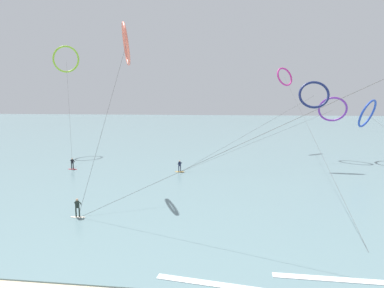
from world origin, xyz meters
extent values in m
cube|color=slate|center=(0.00, 107.45, 0.04)|extent=(400.00, 200.00, 0.08)
ellipsoid|color=silver|center=(-9.44, 16.98, 0.11)|extent=(1.40, 0.40, 0.06)
cylinder|color=#1E2823|center=(-9.58, 16.94, 0.54)|extent=(0.12, 0.12, 0.80)
cylinder|color=#1E2823|center=(-9.30, 17.01, 0.54)|extent=(0.12, 0.12, 0.80)
cube|color=#1E2823|center=(-9.44, 16.98, 1.25)|extent=(0.36, 0.27, 0.62)
sphere|color=tan|center=(-9.44, 16.98, 1.67)|extent=(0.22, 0.22, 0.22)
cylinder|color=#1E2823|center=(-9.65, 17.04, 1.30)|extent=(0.22, 0.51, 0.39)
cylinder|color=#1E2823|center=(-9.23, 17.15, 1.30)|extent=(0.22, 0.51, 0.39)
ellipsoid|color=red|center=(-19.31, 35.15, 0.11)|extent=(1.40, 0.40, 0.06)
cylinder|color=black|center=(-19.24, 35.27, 0.54)|extent=(0.12, 0.12, 0.80)
cylinder|color=black|center=(-19.38, 35.03, 0.54)|extent=(0.12, 0.12, 0.80)
cube|color=black|center=(-19.31, 35.15, 1.25)|extent=(0.34, 0.38, 0.62)
sphere|color=tan|center=(-19.31, 35.15, 1.67)|extent=(0.22, 0.22, 0.22)
cylinder|color=black|center=(-19.20, 35.46, 1.30)|extent=(0.48, 0.34, 0.39)
cylinder|color=black|center=(-19.42, 35.08, 1.30)|extent=(0.48, 0.34, 0.39)
ellipsoid|color=orange|center=(-3.25, 35.24, 0.11)|extent=(1.40, 0.40, 0.06)
cylinder|color=#191E38|center=(-3.36, 35.16, 0.54)|extent=(0.12, 0.12, 0.80)
cylinder|color=#191E38|center=(-3.13, 35.31, 0.54)|extent=(0.12, 0.12, 0.80)
cube|color=#191E38|center=(-3.25, 35.24, 1.25)|extent=(0.38, 0.34, 0.62)
sphere|color=tan|center=(-3.25, 35.24, 1.67)|extent=(0.22, 0.22, 0.22)
cylinder|color=#191E38|center=(-3.43, 35.24, 1.30)|extent=(0.34, 0.47, 0.39)
cylinder|color=#191E38|center=(-3.06, 35.47, 1.30)|extent=(0.34, 0.47, 0.39)
cylinder|color=#3F3F3F|center=(3.09, 13.99, 6.56)|extent=(25.08, 5.99, 13.13)
torus|color=purple|center=(21.24, 48.09, 8.69)|extent=(5.09, 3.34, 4.36)
cylinder|color=#3F3F3F|center=(9.00, 41.66, 4.26)|extent=(24.50, 12.88, 8.54)
torus|color=navy|center=(16.10, 40.66, 11.05)|extent=(4.58, 2.51, 4.17)
cylinder|color=#3F3F3F|center=(6.43, 37.95, 5.44)|extent=(19.36, 5.45, 10.89)
torus|color=#2647B7|center=(26.74, 47.74, 8.02)|extent=(4.95, 5.17, 4.84)
torus|color=#CC288E|center=(14.67, 57.64, 14.90)|extent=(4.19, 3.76, 3.83)
cylinder|color=#3F3F3F|center=(13.86, 35.27, 7.37)|extent=(1.64, 44.75, 14.76)
torus|color=#EA7260|center=(-7.74, 26.40, 16.34)|extent=(2.44, 4.63, 4.64)
cylinder|color=#3F3F3F|center=(-8.59, 21.69, 8.10)|extent=(1.72, 9.45, 16.21)
torus|color=#8CC62D|center=(-27.33, 50.11, 17.97)|extent=(4.51, 4.84, 4.99)
cylinder|color=#3F3F3F|center=(-23.32, 42.63, 8.91)|extent=(8.04, 14.99, 17.83)
cube|color=white|center=(11.55, 9.48, 0.06)|extent=(10.64, 0.70, 0.12)
camera|label=1|loc=(3.48, -7.90, 10.25)|focal=29.24mm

